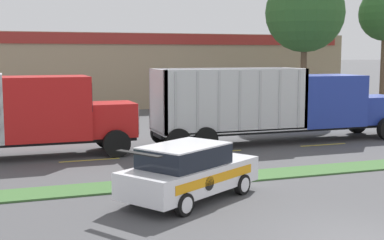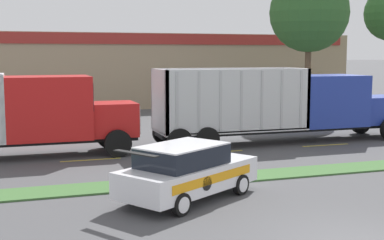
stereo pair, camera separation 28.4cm
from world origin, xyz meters
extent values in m
cube|color=#3D6633|center=(0.00, 6.87, 0.03)|extent=(120.00, 1.45, 0.06)
cube|color=yellow|center=(-4.23, 11.60, 0.00)|extent=(2.40, 0.14, 0.01)
cube|color=yellow|center=(1.17, 11.60, 0.00)|extent=(2.40, 0.14, 0.01)
cube|color=yellow|center=(6.57, 11.60, 0.00)|extent=(2.40, 0.14, 0.01)
cube|color=red|center=(-3.08, 12.99, 1.44)|extent=(1.93, 1.90, 1.41)
cube|color=#B7B7BC|center=(-2.08, 12.99, 1.44)|extent=(0.06, 1.62, 1.20)
cube|color=red|center=(-5.72, 12.99, 2.02)|extent=(3.35, 2.32, 2.56)
cube|color=black|center=(-4.02, 12.99, 2.47)|extent=(0.04, 1.97, 1.15)
cylinder|color=silver|center=(-7.49, 12.24, 2.73)|extent=(0.14, 0.14, 1.42)
cube|color=silver|center=(-7.47, 12.99, 2.11)|extent=(0.16, 2.32, 2.62)
cylinder|color=black|center=(-3.08, 11.86, 0.56)|extent=(1.12, 0.30, 1.12)
cylinder|color=black|center=(-3.08, 14.13, 0.56)|extent=(1.12, 0.30, 1.12)
cube|color=black|center=(5.26, 13.02, 0.63)|extent=(12.63, 1.34, 0.18)
cube|color=#23389E|center=(10.37, 13.02, 1.39)|extent=(2.40, 2.00, 1.35)
cube|color=#23389E|center=(7.49, 13.02, 1.95)|extent=(3.35, 2.44, 2.46)
cube|color=black|center=(9.19, 13.02, 2.38)|extent=(0.04, 2.07, 1.11)
cylinder|color=silver|center=(5.72, 12.23, 2.55)|extent=(0.14, 0.14, 1.22)
cube|color=silver|center=(2.38, 13.02, 0.78)|extent=(6.88, 2.44, 0.12)
cube|color=silver|center=(5.74, 13.02, 2.16)|extent=(0.16, 2.44, 2.76)
cube|color=silver|center=(-0.98, 13.02, 2.16)|extent=(0.16, 2.44, 2.76)
cube|color=silver|center=(2.38, 11.88, 2.16)|extent=(6.88, 0.16, 2.76)
cube|color=silver|center=(2.38, 14.16, 2.16)|extent=(6.88, 0.16, 2.76)
cube|color=#B2B2B7|center=(-0.57, 11.78, 2.16)|extent=(0.10, 0.04, 2.62)
cube|color=#B2B2B7|center=(0.42, 11.78, 2.16)|extent=(0.10, 0.04, 2.62)
cube|color=#B2B2B7|center=(1.40, 11.78, 2.16)|extent=(0.10, 0.04, 2.62)
cube|color=#B2B2B7|center=(2.38, 11.78, 2.16)|extent=(0.10, 0.04, 2.62)
cube|color=#B2B2B7|center=(3.36, 11.78, 2.16)|extent=(0.10, 0.04, 2.62)
cube|color=#B2B2B7|center=(4.35, 11.78, 2.16)|extent=(0.10, 0.04, 2.62)
cube|color=#B2B2B7|center=(5.33, 11.78, 2.16)|extent=(0.10, 0.04, 2.62)
cylinder|color=black|center=(10.37, 14.22, 0.54)|extent=(1.08, 0.30, 1.08)
cylinder|color=black|center=(-0.46, 11.82, 0.54)|extent=(1.08, 0.30, 1.08)
cylinder|color=black|center=(-0.46, 14.22, 0.54)|extent=(1.08, 0.30, 1.08)
cylinder|color=black|center=(0.80, 11.82, 0.54)|extent=(1.08, 0.30, 1.08)
cylinder|color=black|center=(0.80, 14.22, 0.54)|extent=(1.08, 0.30, 1.08)
cube|color=white|center=(-2.34, 4.86, 0.68)|extent=(4.76, 3.94, 0.73)
cube|color=black|center=(-2.57, 4.72, 1.32)|extent=(2.95, 2.69, 0.56)
cube|color=white|center=(-2.57, 4.72, 1.62)|extent=(2.95, 2.69, 0.04)
cube|color=black|center=(-4.15, 3.73, 1.66)|extent=(0.96, 1.37, 0.03)
cube|color=orange|center=(-1.84, 4.06, 0.75)|extent=(3.03, 1.90, 0.26)
cylinder|color=black|center=(-2.13, 3.89, 0.68)|extent=(0.35, 0.22, 0.40)
cylinder|color=black|center=(-0.70, 4.84, 0.31)|extent=(0.63, 0.50, 0.62)
cylinder|color=silver|center=(-0.64, 4.75, 0.31)|extent=(0.37, 0.24, 0.43)
cylinder|color=black|center=(-1.65, 6.35, 0.31)|extent=(0.63, 0.50, 0.62)
cylinder|color=silver|center=(-1.70, 6.44, 0.31)|extent=(0.37, 0.24, 0.43)
cylinder|color=black|center=(-3.04, 3.37, 0.31)|extent=(0.63, 0.50, 0.62)
cylinder|color=silver|center=(-2.99, 3.29, 0.31)|extent=(0.37, 0.24, 0.43)
cylinder|color=black|center=(-3.99, 4.89, 0.31)|extent=(0.63, 0.50, 0.62)
cylinder|color=silver|center=(-4.04, 4.97, 0.31)|extent=(0.37, 0.24, 0.43)
cube|color=#9E896B|center=(5.17, 35.93, 2.88)|extent=(30.12, 12.00, 5.76)
cube|color=maroon|center=(5.17, 29.88, 5.31)|extent=(28.62, 0.10, 0.80)
cylinder|color=brown|center=(11.65, 21.88, 2.74)|extent=(0.41, 0.41, 5.47)
sphere|color=#2D5B28|center=(11.65, 21.88, 6.91)|extent=(5.23, 5.23, 5.23)
camera|label=1|loc=(-7.36, -9.45, 4.21)|focal=50.00mm
camera|label=2|loc=(-7.09, -9.54, 4.21)|focal=50.00mm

